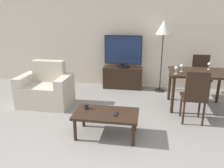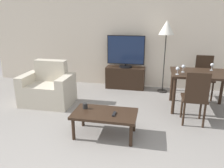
# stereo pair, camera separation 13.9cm
# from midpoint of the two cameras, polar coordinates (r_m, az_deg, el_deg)

# --- Properties ---
(wall_back) EXTENTS (7.30, 0.06, 2.70)m
(wall_back) POSITION_cam_midpoint_polar(r_m,az_deg,el_deg) (5.65, 3.75, 13.02)
(wall_back) COLOR beige
(wall_back) RESTS_ON ground_plane
(armchair) EXTENTS (1.03, 0.70, 0.89)m
(armchair) POSITION_cam_midpoint_polar(r_m,az_deg,el_deg) (4.74, -15.55, -1.26)
(armchair) COLOR beige
(armchair) RESTS_ON ground_plane
(tv_stand) EXTENTS (0.97, 0.37, 0.54)m
(tv_stand) POSITION_cam_midpoint_polar(r_m,az_deg,el_deg) (5.58, 4.21, 1.69)
(tv_stand) COLOR black
(tv_stand) RESTS_ON ground_plane
(tv) EXTENTS (0.92, 0.32, 0.79)m
(tv) POSITION_cam_midpoint_polar(r_m,az_deg,el_deg) (5.43, 4.36, 8.43)
(tv) COLOR black
(tv) RESTS_ON tv_stand
(coffee_table) EXTENTS (0.98, 0.55, 0.38)m
(coffee_table) POSITION_cam_midpoint_polar(r_m,az_deg,el_deg) (3.37, -0.71, -8.21)
(coffee_table) COLOR black
(coffee_table) RESTS_ON ground_plane
(dining_table) EXTENTS (1.13, 0.81, 0.75)m
(dining_table) POSITION_cam_midpoint_polar(r_m,az_deg,el_deg) (4.56, 23.03, 1.54)
(dining_table) COLOR black
(dining_table) RESTS_ON ground_plane
(dining_chair_near) EXTENTS (0.40, 0.40, 0.94)m
(dining_chair_near) POSITION_cam_midpoint_polar(r_m,az_deg,el_deg) (3.89, 21.88, -2.88)
(dining_chair_near) COLOR black
(dining_chair_near) RESTS_ON ground_plane
(dining_chair_far) EXTENTS (0.40, 0.40, 0.94)m
(dining_chair_far) POSITION_cam_midpoint_polar(r_m,az_deg,el_deg) (5.31, 23.55, 2.22)
(dining_chair_far) COLOR black
(dining_chair_far) RESTS_ON ground_plane
(floor_lamp) EXTENTS (0.35, 0.35, 1.69)m
(floor_lamp) POSITION_cam_midpoint_polar(r_m,az_deg,el_deg) (5.23, 14.83, 13.38)
(floor_lamp) COLOR black
(floor_lamp) RESTS_ON ground_plane
(remote_primary) EXTENTS (0.04, 0.15, 0.02)m
(remote_primary) POSITION_cam_midpoint_polar(r_m,az_deg,el_deg) (3.29, 1.78, -7.82)
(remote_primary) COLOR black
(remote_primary) RESTS_ON coffee_table
(cup_white_near) EXTENTS (0.08, 0.08, 0.08)m
(cup_white_near) POSITION_cam_midpoint_polar(r_m,az_deg,el_deg) (3.49, -5.91, -5.72)
(cup_white_near) COLOR black
(cup_white_near) RESTS_ON coffee_table
(wine_glass_left) EXTENTS (0.07, 0.07, 0.15)m
(wine_glass_left) POSITION_cam_midpoint_polar(r_m,az_deg,el_deg) (4.21, 17.68, 3.73)
(wine_glass_left) COLOR silver
(wine_glass_left) RESTS_ON dining_table
(wine_glass_center) EXTENTS (0.07, 0.07, 0.15)m
(wine_glass_center) POSITION_cam_midpoint_polar(r_m,az_deg,el_deg) (4.41, 19.01, 4.22)
(wine_glass_center) COLOR silver
(wine_glass_center) RESTS_ON dining_table
(wine_glass_right) EXTENTS (0.07, 0.07, 0.15)m
(wine_glass_right) POSITION_cam_midpoint_polar(r_m,az_deg,el_deg) (4.77, 25.46, 4.42)
(wine_glass_right) COLOR silver
(wine_glass_right) RESTS_ON dining_table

